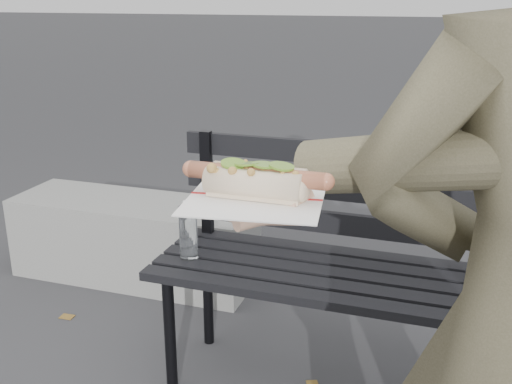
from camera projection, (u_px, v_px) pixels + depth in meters
park_bench at (373, 256)px, 2.01m from camera, size 1.50×0.44×0.88m
concrete_block at (134, 239)px, 2.98m from camera, size 1.20×0.40×0.40m
held_hotdog at (408, 168)px, 0.85m from camera, size 0.64×0.32×0.20m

